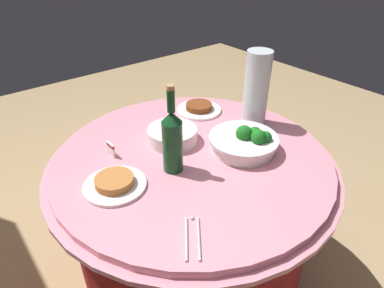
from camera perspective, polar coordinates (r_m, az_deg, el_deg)
name	(u,v)px	position (r m, az deg, el deg)	size (l,w,h in m)	color
ground_plane	(192,272)	(1.86, 0.00, -21.00)	(6.00, 6.00, 0.00)	tan
buffet_table	(192,220)	(1.57, 0.00, -12.84)	(1.16, 1.16, 0.74)	maroon
broccoli_bowl	(245,142)	(1.36, 8.98, 0.41)	(0.28, 0.28, 0.11)	white
plate_stack	(172,135)	(1.41, -3.48, 1.51)	(0.21, 0.21, 0.06)	white
wine_bottle	(172,140)	(1.19, -3.37, 0.73)	(0.07, 0.07, 0.34)	#11411E
decorative_fruit_vase	(256,93)	(1.52, 10.84, 8.59)	(0.11, 0.11, 0.34)	silver
serving_tongs	(193,236)	(1.01, 0.11, -15.43)	(0.15, 0.13, 0.01)	silver
food_plate_stir_fry	(199,108)	(1.67, 1.19, 6.09)	(0.22, 0.22, 0.04)	white
food_plate_peanuts	(115,183)	(1.20, -13.03, -6.53)	(0.22, 0.22, 0.04)	white
label_placard_front	(111,149)	(1.36, -13.64, -0.78)	(0.05, 0.01, 0.05)	white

